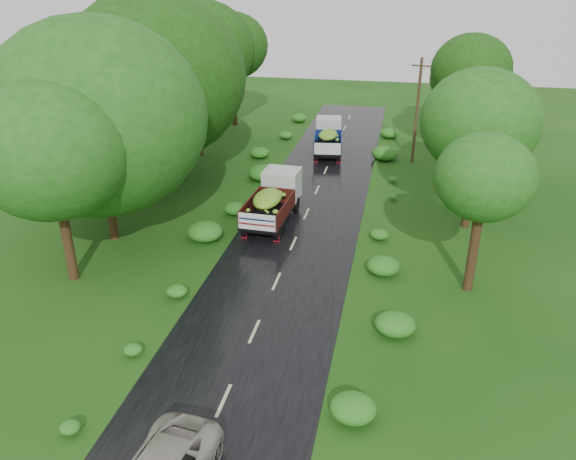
# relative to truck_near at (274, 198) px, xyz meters

# --- Properties ---
(ground) EXTENTS (120.00, 120.00, 0.00)m
(ground) POSITION_rel_truck_near_xyz_m (1.64, -14.67, -1.40)
(ground) COLOR #123F0D
(ground) RESTS_ON ground
(road) EXTENTS (6.50, 80.00, 0.02)m
(road) POSITION_rel_truck_near_xyz_m (1.64, -9.67, -1.39)
(road) COLOR black
(road) RESTS_ON ground
(road_lines) EXTENTS (0.12, 69.60, 0.00)m
(road_lines) POSITION_rel_truck_near_xyz_m (1.64, -8.67, -1.38)
(road_lines) COLOR #BFB78C
(road_lines) RESTS_ON road
(truck_near) EXTENTS (2.35, 5.97, 2.47)m
(truck_near) POSITION_rel_truck_near_xyz_m (0.00, 0.00, 0.00)
(truck_near) COLOR black
(truck_near) RESTS_ON ground
(truck_far) EXTENTS (2.66, 5.85, 2.37)m
(truck_far) POSITION_rel_truck_near_xyz_m (1.20, 13.49, -0.06)
(truck_far) COLOR black
(truck_far) RESTS_ON ground
(utility_pole) EXTENTS (1.31, 0.31, 7.53)m
(utility_pole) POSITION_rel_truck_near_xyz_m (7.65, 12.44, 2.48)
(utility_pole) COLOR #382616
(utility_pole) RESTS_ON ground
(trees_left) EXTENTS (6.52, 32.31, 8.94)m
(trees_left) POSITION_rel_truck_near_xyz_m (-8.60, 5.44, 5.17)
(trees_left) COLOR black
(trees_left) RESTS_ON ground
(trees_right) EXTENTS (4.07, 29.11, 8.08)m
(trees_right) POSITION_rel_truck_near_xyz_m (10.77, 7.91, 4.20)
(trees_right) COLOR black
(trees_right) RESTS_ON ground
(shrubs) EXTENTS (11.90, 44.00, 0.70)m
(shrubs) POSITION_rel_truck_near_xyz_m (1.64, -0.67, -1.05)
(shrubs) COLOR #226C19
(shrubs) RESTS_ON ground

